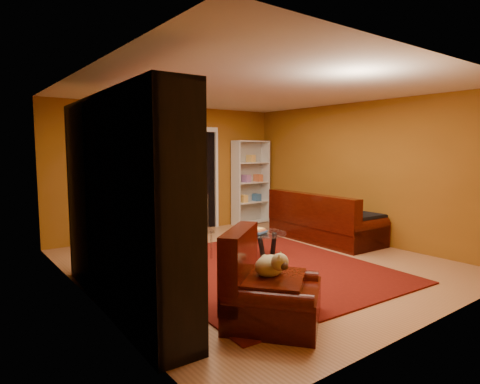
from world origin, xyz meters
TOP-DOWN VIEW (x-y plane):
  - floor at (0.00, 0.00)m, footprint 5.00×5.50m
  - ceiling at (0.00, 0.00)m, footprint 5.00×5.50m
  - wall_back at (0.00, 2.77)m, footprint 5.00×0.05m
  - wall_left at (-2.52, 0.00)m, footprint 0.05×5.50m
  - wall_right at (2.52, 0.00)m, footprint 0.05×5.50m
  - doorway at (0.60, 2.73)m, footprint 1.06×0.60m
  - rug at (-0.17, -0.34)m, footprint 3.27×3.74m
  - media_unit at (-2.27, -0.46)m, footprint 0.58×3.01m
  - christmas_tree at (-0.88, 2.15)m, footprint 1.47×1.47m
  - gift_box_green at (-0.97, 1.47)m, footprint 0.31×0.31m
  - gift_box_red at (-0.69, 1.96)m, footprint 0.30×0.30m
  - white_bookshelf at (1.95, 2.57)m, footprint 0.92×0.36m
  - armchair at (-1.23, -1.79)m, footprint 1.37×1.37m
  - dog at (-1.22, -1.72)m, footprint 0.50×0.48m
  - sofa at (2.02, 0.38)m, footprint 1.06×2.21m
  - coffee_table at (0.26, 0.16)m, footprint 0.99×0.99m
  - acrylic_chair at (-0.59, 0.75)m, footprint 0.60×0.63m

SIDE VIEW (x-z plane):
  - floor at x=0.00m, z-range -0.05..0.00m
  - rug at x=-0.17m, z-range 0.00..0.02m
  - gift_box_red at x=-0.69m, z-range 0.00..0.24m
  - gift_box_green at x=-0.97m, z-range 0.00..0.26m
  - coffee_table at x=0.26m, z-range -0.04..0.45m
  - armchair at x=-1.23m, z-range 0.00..0.76m
  - acrylic_chair at x=-0.59m, z-range 0.00..0.90m
  - sofa at x=2.02m, z-range 0.00..0.93m
  - dog at x=-1.22m, z-range 0.44..0.69m
  - white_bookshelf at x=1.95m, z-range -0.03..1.95m
  - christmas_tree at x=-0.88m, z-range -0.03..2.10m
  - doorway at x=0.60m, z-range -0.03..2.13m
  - media_unit at x=-2.27m, z-range 0.00..2.29m
  - wall_back at x=0.00m, z-range 0.00..2.60m
  - wall_left at x=-2.52m, z-range 0.00..2.60m
  - wall_right at x=2.52m, z-range 0.00..2.60m
  - ceiling at x=0.00m, z-range 2.60..2.65m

